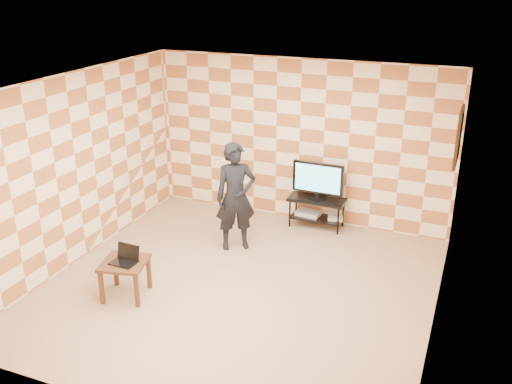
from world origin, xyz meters
TOP-DOWN VIEW (x-y plane):
  - floor at (0.00, 0.00)m, footprint 5.00×5.00m
  - wall_back at (0.00, 2.50)m, footprint 5.00×0.02m
  - wall_front at (0.00, -2.50)m, footprint 5.00×0.02m
  - wall_left at (-2.50, 0.00)m, footprint 0.02×5.00m
  - wall_right at (2.50, 0.00)m, footprint 0.02×5.00m
  - ceiling at (0.00, 0.00)m, footprint 5.00×5.00m
  - wall_art at (2.47, 1.55)m, footprint 0.04×0.72m
  - tv_stand at (0.41, 2.24)m, footprint 0.92×0.42m
  - tv at (0.41, 2.24)m, footprint 0.84×0.17m
  - dvd_player at (0.26, 2.27)m, footprint 0.41×0.31m
  - game_console at (0.72, 2.25)m, footprint 0.27×0.22m
  - side_table at (-1.27, -0.75)m, footprint 0.67×0.67m
  - laptop at (-1.25, -0.75)m, footprint 0.33×0.27m
  - person at (-0.51, 1.06)m, footprint 0.72×0.67m

SIDE VIEW (x-z plane):
  - floor at x=0.00m, z-range 0.00..0.00m
  - game_console at x=0.72m, z-range 0.17..0.23m
  - dvd_player at x=0.26m, z-range 0.17..0.24m
  - tv_stand at x=0.41m, z-range 0.11..0.61m
  - side_table at x=-1.27m, z-range 0.16..0.66m
  - laptop at x=-1.25m, z-range 0.44..0.66m
  - person at x=-0.51m, z-range 0.00..1.65m
  - tv at x=0.41m, z-range 0.53..1.14m
  - wall_back at x=0.00m, z-range 0.00..2.70m
  - wall_front at x=0.00m, z-range 0.00..2.70m
  - wall_left at x=-2.50m, z-range 0.00..2.70m
  - wall_right at x=2.50m, z-range 0.00..2.70m
  - wall_art at x=2.47m, z-range 1.59..2.31m
  - ceiling at x=0.00m, z-range 2.69..2.71m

